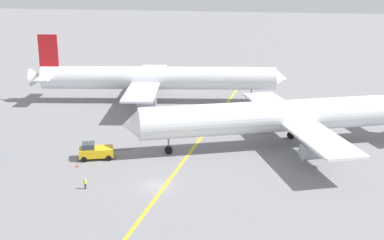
{
  "coord_description": "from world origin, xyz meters",
  "views": [
    {
      "loc": [
        16.94,
        -66.35,
        30.11
      ],
      "look_at": [
        1.51,
        20.39,
        4.0
      ],
      "focal_mm": 48.49,
      "sensor_mm": 36.0,
      "label": 1
    }
  ],
  "objects_px": {
    "airliner_at_gate_left": "(156,78)",
    "traffic_cone_wingtip_port": "(77,165)",
    "airliner_being_pushed": "(283,116)",
    "pushback_tug": "(95,151)",
    "ground_crew_wing_walker_right": "(85,183)"
  },
  "relations": [
    {
      "from": "airliner_at_gate_left",
      "to": "traffic_cone_wingtip_port",
      "type": "bearing_deg",
      "value": -93.26
    },
    {
      "from": "airliner_being_pushed",
      "to": "pushback_tug",
      "type": "bearing_deg",
      "value": -158.74
    },
    {
      "from": "pushback_tug",
      "to": "ground_crew_wing_walker_right",
      "type": "relative_size",
      "value": 5.41
    },
    {
      "from": "airliner_being_pushed",
      "to": "pushback_tug",
      "type": "relative_size",
      "value": 6.03
    },
    {
      "from": "pushback_tug",
      "to": "traffic_cone_wingtip_port",
      "type": "relative_size",
      "value": 14.48
    },
    {
      "from": "airliner_at_gate_left",
      "to": "airliner_being_pushed",
      "type": "xyz_separation_m",
      "value": [
        29.07,
        -26.47,
        -0.1
      ]
    },
    {
      "from": "airliner_being_pushed",
      "to": "ground_crew_wing_walker_right",
      "type": "bearing_deg",
      "value": -139.11
    },
    {
      "from": "airliner_being_pushed",
      "to": "traffic_cone_wingtip_port",
      "type": "bearing_deg",
      "value": -153.47
    },
    {
      "from": "ground_crew_wing_walker_right",
      "to": "airliner_being_pushed",
      "type": "bearing_deg",
      "value": 40.89
    },
    {
      "from": "pushback_tug",
      "to": "traffic_cone_wingtip_port",
      "type": "bearing_deg",
      "value": -110.56
    },
    {
      "from": "traffic_cone_wingtip_port",
      "to": "pushback_tug",
      "type": "bearing_deg",
      "value": 69.44
    },
    {
      "from": "ground_crew_wing_walker_right",
      "to": "traffic_cone_wingtip_port",
      "type": "height_order",
      "value": "ground_crew_wing_walker_right"
    },
    {
      "from": "airliner_at_gate_left",
      "to": "ground_crew_wing_walker_right",
      "type": "xyz_separation_m",
      "value": [
        1.97,
        -49.94,
        -4.64
      ]
    },
    {
      "from": "ground_crew_wing_walker_right",
      "to": "traffic_cone_wingtip_port",
      "type": "distance_m",
      "value": 8.92
    },
    {
      "from": "airliner_at_gate_left",
      "to": "traffic_cone_wingtip_port",
      "type": "xyz_separation_m",
      "value": [
        -2.4,
        -42.18,
        -5.19
      ]
    }
  ]
}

